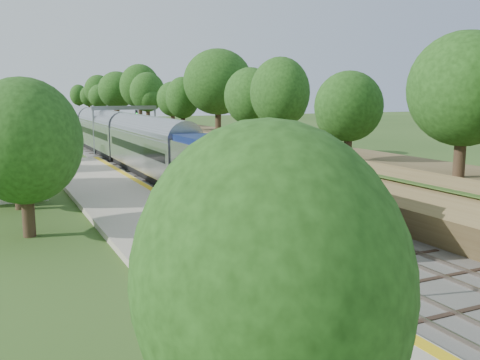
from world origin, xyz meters
name	(u,v)px	position (x,y,z in m)	size (l,w,h in m)	color
ground	(417,310)	(0.00, 0.00, 0.00)	(320.00, 320.00, 0.00)	#2D4C19
trackbed	(114,150)	(2.00, 60.00, 0.07)	(9.50, 170.00, 0.28)	#4C4944
platform	(154,224)	(-5.20, 16.00, 0.19)	(6.40, 68.00, 0.38)	#A79F86
yellow_stripe	(199,216)	(-2.35, 16.00, 0.39)	(0.55, 68.00, 0.01)	gold
embankment	(171,134)	(10.35, 60.00, 1.95)	(10.64, 170.00, 11.70)	brown
signal_gantry	(125,117)	(2.47, 54.99, 4.82)	(8.40, 0.38, 6.20)	slate
trees_behind_platform	(36,148)	(-11.17, 20.67, 4.53)	(7.82, 53.32, 7.21)	#332316
train	(90,131)	(0.00, 66.67, 2.34)	(3.12, 125.13, 4.59)	black
lamppost_mid	(300,251)	(-3.90, 1.88, 2.25)	(0.41, 0.41, 4.18)	black
lamppost_far	(204,198)	(-3.43, 12.38, 2.27)	(0.42, 0.42, 4.23)	black
signal_platform	(263,180)	(-2.90, 6.60, 4.09)	(0.35, 0.28, 6.03)	slate
signal_farside	(286,151)	(6.20, 20.15, 3.60)	(0.31, 0.25, 5.69)	slate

